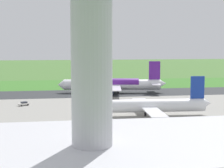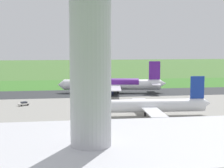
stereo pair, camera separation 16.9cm
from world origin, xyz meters
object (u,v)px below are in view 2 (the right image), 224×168
(airliner_main, at_px, (113,84))
(no_stopping_sign, at_px, (98,84))
(service_car_followme, at_px, (24,104))
(service_truck_baggage, at_px, (81,100))
(airliner_parked_mid, at_px, (146,105))
(traffic_cone_orange, at_px, (91,86))

(airliner_main, height_order, no_stopping_sign, airliner_main)
(service_car_followme, xyz_separation_m, no_stopping_sign, (-36.56, -60.73, 0.58))
(service_truck_baggage, relative_size, no_stopping_sign, 2.60)
(airliner_main, distance_m, airliner_parked_mid, 60.19)
(service_truck_baggage, xyz_separation_m, no_stopping_sign, (-13.79, -57.82, 0.02))
(traffic_cone_orange, bearing_deg, airliner_parked_mid, 96.09)
(airliner_main, xyz_separation_m, no_stopping_sign, (4.20, -28.54, -2.93))
(service_truck_baggage, xyz_separation_m, traffic_cone_orange, (-10.08, -59.93, -1.13))
(no_stopping_sign, bearing_deg, service_truck_baggage, 76.58)
(airliner_main, distance_m, no_stopping_sign, 28.99)
(airliner_main, xyz_separation_m, airliner_parked_mid, (-1.78, 60.16, -0.70))
(airliner_parked_mid, xyz_separation_m, traffic_cone_orange, (9.69, -90.80, -3.38))
(airliner_parked_mid, relative_size, service_truck_baggage, 7.39)
(airliner_main, height_order, airliner_parked_mid, airliner_main)
(airliner_parked_mid, distance_m, service_car_followme, 50.99)
(service_car_followme, bearing_deg, no_stopping_sign, -121.05)
(service_truck_baggage, distance_m, traffic_cone_orange, 60.78)
(airliner_parked_mid, distance_m, no_stopping_sign, 88.92)
(service_truck_baggage, bearing_deg, service_car_followme, 7.28)
(airliner_parked_mid, relative_size, traffic_cone_orange, 83.35)
(service_truck_baggage, bearing_deg, traffic_cone_orange, -99.55)
(airliner_main, distance_m, traffic_cone_orange, 31.91)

